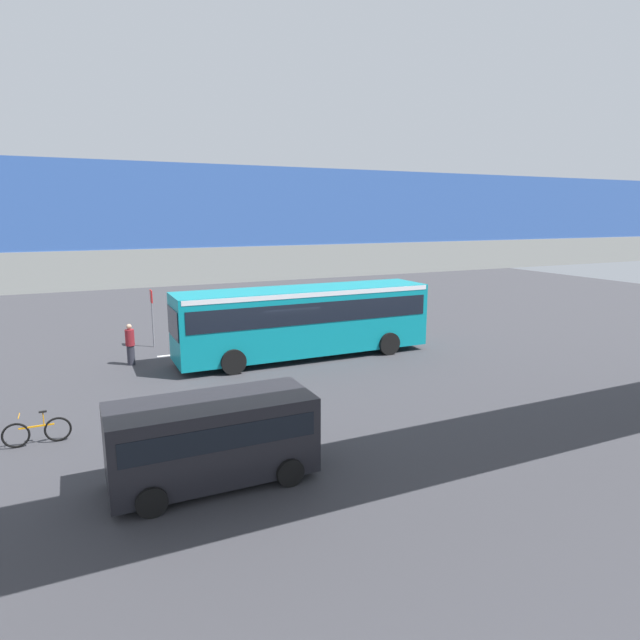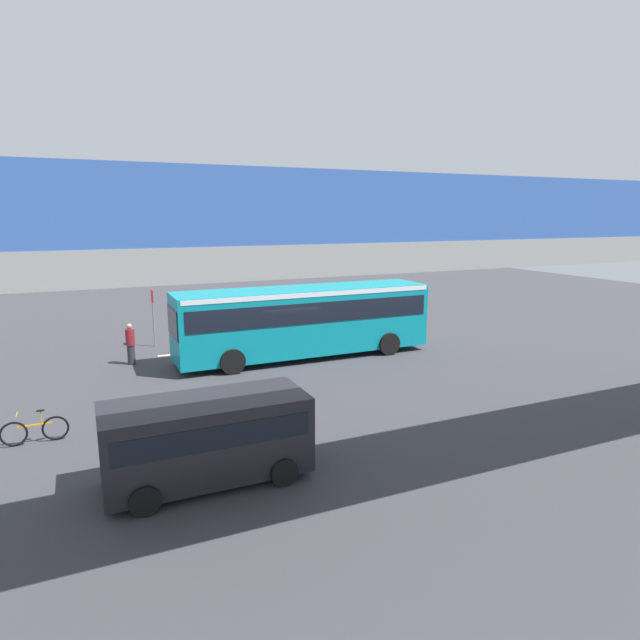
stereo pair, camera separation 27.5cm
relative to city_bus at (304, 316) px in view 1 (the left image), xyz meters
The scene contains 10 objects.
ground 2.17m from the city_bus, ahead, with size 80.00×80.00×0.00m, color #38383D.
city_bus is the anchor object (origin of this frame).
parked_van 11.72m from the city_bus, 55.93° to the left, with size 4.80×2.17×2.05m.
bicycle_orange 11.99m from the city_bus, 27.72° to the left, with size 1.77×0.44×0.96m.
pedestrian 7.60m from the city_bus, 14.87° to the right, with size 0.38×0.38×1.79m.
traffic_sign 7.63m from the city_bus, 38.97° to the right, with size 0.08×0.60×2.80m.
lane_dash_leftmost 4.49m from the city_bus, 135.74° to the right, with size 2.00×0.20×0.01m, color silver.
lane_dash_left 3.58m from the city_bus, 69.26° to the right, with size 2.00×0.20×0.01m, color silver.
lane_dash_centre 6.12m from the city_bus, 29.28° to the right, with size 2.00×0.20×0.01m, color silver.
pedestrian_overpass 13.55m from the city_bus, 85.29° to the left, with size 31.43×2.60×7.01m.
Camera 1 is at (8.19, 21.51, 6.34)m, focal length 30.01 mm.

